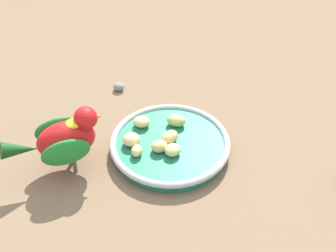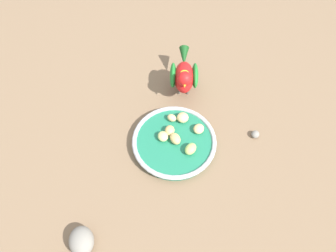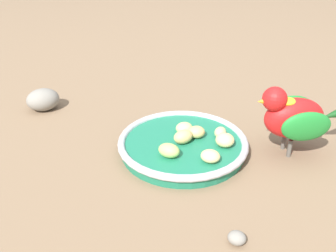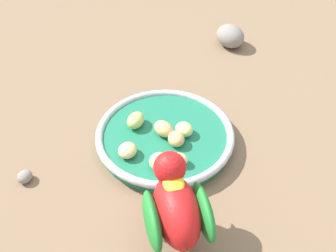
{
  "view_description": "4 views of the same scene",
  "coord_description": "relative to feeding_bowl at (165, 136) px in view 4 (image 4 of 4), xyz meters",
  "views": [
    {
      "loc": [
        0.54,
        0.36,
        0.62
      ],
      "look_at": [
        0.0,
        -0.04,
        0.04
      ],
      "focal_mm": 48.86,
      "sensor_mm": 36.0,
      "label": 1
    },
    {
      "loc": [
        -0.37,
        0.22,
        0.8
      ],
      "look_at": [
        0.05,
        -0.02,
        0.06
      ],
      "focal_mm": 35.16,
      "sensor_mm": 36.0,
      "label": 2
    },
    {
      "loc": [
        -0.38,
        -0.48,
        0.38
      ],
      "look_at": [
        0.0,
        -0.0,
        0.05
      ],
      "focal_mm": 41.89,
      "sensor_mm": 36.0,
      "label": 3
    },
    {
      "loc": [
        0.37,
        -0.36,
        0.49
      ],
      "look_at": [
        0.03,
        -0.02,
        0.05
      ],
      "focal_mm": 43.08,
      "sensor_mm": 36.0,
      "label": 4
    }
  ],
  "objects": [
    {
      "name": "ground_plane",
      "position": [
        -0.02,
        0.02,
        -0.01
      ],
      "size": [
        4.0,
        4.0,
        0.0
      ],
      "primitive_type": "plane",
      "color": "#7A6047"
    },
    {
      "name": "feeding_bowl",
      "position": [
        0.0,
        0.0,
        0.0
      ],
      "size": [
        0.23,
        0.23,
        0.03
      ],
      "color": "#1E7251",
      "rests_on": "ground_plane"
    },
    {
      "name": "apple_piece_0",
      "position": [
        0.02,
        0.03,
        0.02
      ],
      "size": [
        0.04,
        0.03,
        0.02
      ],
      "primitive_type": "ellipsoid",
      "rotation": [
        0.0,
        0.0,
        2.93
      ],
      "color": "#C6D17A",
      "rests_on": "feeding_bowl"
    },
    {
      "name": "apple_piece_1",
      "position": [
        -0.01,
        -0.08,
        0.02
      ],
      "size": [
        0.04,
        0.04,
        0.02
      ],
      "primitive_type": "ellipsoid",
      "rotation": [
        0.0,
        0.0,
        5.23
      ],
      "color": "#E5C67F",
      "rests_on": "feeding_bowl"
    },
    {
      "name": "apple_piece_2",
      "position": [
        0.05,
        -0.06,
        0.02
      ],
      "size": [
        0.05,
        0.05,
        0.02
      ],
      "primitive_type": "ellipsoid",
      "rotation": [
        0.0,
        0.0,
        2.18
      ],
      "color": "#E5C67F",
      "rests_on": "feeding_bowl"
    },
    {
      "name": "apple_piece_3",
      "position": [
        0.06,
        -0.03,
        0.02
      ],
      "size": [
        0.03,
        0.03,
        0.02
      ],
      "primitive_type": "ellipsoid",
      "rotation": [
        0.0,
        0.0,
        3.62
      ],
      "color": "#E5C67F",
      "rests_on": "feeding_bowl"
    },
    {
      "name": "apple_piece_4",
      "position": [
        -0.0,
        -0.0,
        0.02
      ],
      "size": [
        0.04,
        0.03,
        0.02
      ],
      "primitive_type": "ellipsoid",
      "rotation": [
        0.0,
        0.0,
        6.23
      ],
      "color": "tan",
      "rests_on": "feeding_bowl"
    },
    {
      "name": "apple_piece_5",
      "position": [
        -0.05,
        -0.02,
        0.02
      ],
      "size": [
        0.04,
        0.05,
        0.02
      ],
      "primitive_type": "ellipsoid",
      "rotation": [
        0.0,
        0.0,
        5.14
      ],
      "color": "#B2CC66",
      "rests_on": "feeding_bowl"
    },
    {
      "name": "apple_piece_6",
      "position": [
        0.03,
        -0.0,
        0.02
      ],
      "size": [
        0.04,
        0.04,
        0.02
      ],
      "primitive_type": "ellipsoid",
      "rotation": [
        0.0,
        0.0,
        2.55
      ],
      "color": "tan",
      "rests_on": "feeding_bowl"
    },
    {
      "name": "parrot",
      "position": [
        0.15,
        -0.12,
        0.06
      ],
      "size": [
        0.17,
        0.13,
        0.13
      ],
      "rotation": [
        0.0,
        0.0,
        2.59
      ],
      "color": "#59544C",
      "rests_on": "ground_plane"
    },
    {
      "name": "rock_large",
      "position": [
        -0.12,
        0.32,
        0.01
      ],
      "size": [
        0.08,
        0.07,
        0.05
      ],
      "primitive_type": "ellipsoid",
      "rotation": [
        0.0,
        0.0,
        2.89
      ],
      "color": "gray",
      "rests_on": "ground_plane"
    },
    {
      "name": "pebble_0",
      "position": [
        -0.09,
        -0.21,
        -0.01
      ],
      "size": [
        0.03,
        0.03,
        0.02
      ],
      "primitive_type": "ellipsoid",
      "rotation": [
        0.0,
        0.0,
        2.1
      ],
      "color": "gray",
      "rests_on": "ground_plane"
    }
  ]
}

